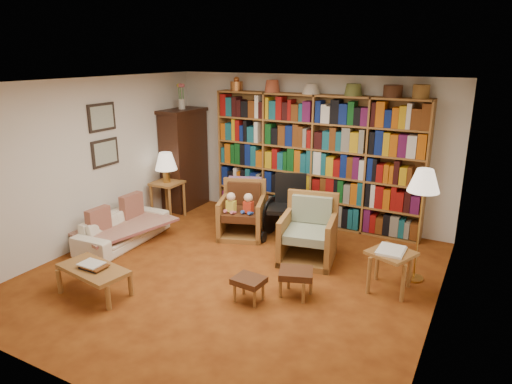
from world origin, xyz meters
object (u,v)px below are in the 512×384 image
Objects in this scene: side_table_lamp at (168,190)px; armchair_sage at (310,235)px; wheelchair at (286,209)px; side_table_papers at (391,258)px; floor_lamp at (424,185)px; coffee_table at (93,271)px; footstool_a at (249,282)px; footstool_b at (296,275)px; armchair_leather at (245,213)px; sofa at (123,228)px.

armchair_sage is at bearing -7.30° from side_table_lamp.
wheelchair reaches higher than side_table_papers.
floor_lamp reaches higher than coffee_table.
footstool_a is at bearing -97.18° from armchair_sage.
armchair_sage reaches higher than side_table_papers.
side_table_papers is at bearing 35.00° from footstool_b.
armchair_leather reaches higher than side_table_lamp.
floor_lamp is at bearing 33.80° from coffee_table.
floor_lamp is at bearing 1.20° from armchair_sage.
footstool_b is (3.11, -1.46, -0.23)m from side_table_lamp.
sofa is 1.91m from armchair_leather.
wheelchair is at bearing 102.53° from footstool_a.
side_table_papers is 0.65× the size of coffee_table.
footstool_b is at bearing -98.47° from sofa.
side_table_lamp is 0.72× the size of armchair_sage.
footstool_a is (2.67, -1.83, -0.26)m from side_table_lamp.
side_table_lamp is at bearing 154.87° from footstool_b.
coffee_table is at bearing -150.13° from side_table_papers.
armchair_leather reaches higher than footstool_b.
floor_lamp is at bearing 63.34° from side_table_papers.
side_table_lamp is 2.88m from armchair_sage.
footstool_a is 0.39× the size of coffee_table.
armchair_sage is 0.96× the size of coffee_table.
floor_lamp reaches higher than wheelchair.
wheelchair is at bearing 138.00° from armchair_sage.
sofa is 1.07× the size of floor_lamp.
footstool_a is at bearing -137.46° from floor_lamp.
sofa is at bearing -140.95° from armchair_leather.
armchair_leather reaches higher than coffee_table.
wheelchair is 2.07× the size of footstool_b.
armchair_leather is 2.61m from side_table_papers.
floor_lamp is (1.45, 0.03, 0.93)m from armchair_sage.
coffee_table is at bearing -114.56° from wheelchair.
side_table_lamp is 3.25m from footstool_a.
sofa is at bearing 175.53° from footstool_b.
side_table_lamp is at bearing 175.55° from floor_lamp.
floor_lamp is (4.30, -0.33, 0.77)m from side_table_lamp.
wheelchair is 3.08m from coffee_table.
side_table_papers is (3.97, 0.44, 0.20)m from sofa.
wheelchair reaches higher than armchair_sage.
coffee_table is at bearing -152.45° from sofa.
sofa is at bearing -145.87° from wheelchair.
footstool_b is (-0.96, -0.67, -0.16)m from side_table_papers.
floor_lamp reaches higher than sofa.
armchair_leather is 2.89m from floor_lamp.
footstool_b is at bearing -136.61° from floor_lamp.
coffee_table is (-1.92, -2.22, -0.04)m from armchair_sage.
footstool_b is 2.45m from coffee_table.
footstool_a is at bearing 23.54° from coffee_table.
side_table_lamp is 0.70× the size of armchair_leather.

